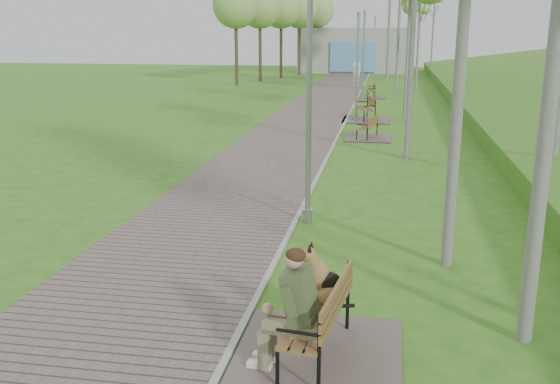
{
  "coord_description": "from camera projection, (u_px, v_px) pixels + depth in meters",
  "views": [
    {
      "loc": [
        1.86,
        -8.02,
        3.99
      ],
      "look_at": [
        0.07,
        2.15,
        1.26
      ],
      "focal_mm": 40.0,
      "sensor_mm": 36.0,
      "label": 1
    }
  ],
  "objects": [
    {
      "name": "lamp_post_second",
      "position": [
        357.0,
        71.0,
        26.93
      ],
      "size": [
        0.18,
        0.18,
        4.63
      ],
      "color": "gray",
      "rests_on": "ground"
    },
    {
      "name": "lamp_post_third",
      "position": [
        363.0,
        60.0,
        33.97
      ],
      "size": [
        0.19,
        0.19,
        4.91
      ],
      "color": "gray",
      "rests_on": "ground"
    },
    {
      "name": "lamp_post_far",
      "position": [
        374.0,
        47.0,
        55.74
      ],
      "size": [
        0.19,
        0.19,
        4.95
      ],
      "color": "gray",
      "rests_on": "ground"
    },
    {
      "name": "walkway",
      "position": [
        312.0,
        114.0,
        29.73
      ],
      "size": [
        3.5,
        67.0,
        0.04
      ],
      "primitive_type": "cube",
      "color": "#635550",
      "rests_on": "ground"
    },
    {
      "name": "building_north",
      "position": [
        355.0,
        50.0,
        57.25
      ],
      "size": [
        10.0,
        5.2,
        4.0
      ],
      "color": "#9E9E99",
      "rests_on": "ground"
    },
    {
      "name": "bench_main",
      "position": [
        310.0,
        321.0,
        7.63
      ],
      "size": [
        2.07,
        2.3,
        1.8
      ],
      "color": "#635550",
      "rests_on": "ground"
    },
    {
      "name": "kerb",
      "position": [
        349.0,
        114.0,
        29.43
      ],
      "size": [
        0.1,
        67.0,
        0.05
      ],
      "primitive_type": "cube",
      "color": "#999993",
      "rests_on": "ground"
    },
    {
      "name": "ground",
      "position": [
        249.0,
        314.0,
        8.96
      ],
      "size": [
        120.0,
        120.0,
        0.0
      ],
      "primitive_type": "plane",
      "color": "#34691B",
      "rests_on": "ground"
    },
    {
      "name": "bench_far",
      "position": [
        371.0,
        94.0,
        36.75
      ],
      "size": [
        1.66,
        1.85,
        1.02
      ],
      "color": "#635550",
      "rests_on": "ground"
    },
    {
      "name": "lamp_post_near",
      "position": [
        309.0,
        110.0,
        12.57
      ],
      "size": [
        0.2,
        0.2,
        5.08
      ],
      "color": "gray",
      "rests_on": "ground"
    },
    {
      "name": "pedestrian_near",
      "position": [
        356.0,
        70.0,
        47.32
      ],
      "size": [
        0.72,
        0.54,
        1.8
      ],
      "primitive_type": "imported",
      "rotation": [
        0.0,
        0.0,
        3.32
      ],
      "color": "white",
      "rests_on": "ground"
    },
    {
      "name": "bench_second",
      "position": [
        367.0,
        133.0,
        23.13
      ],
      "size": [
        1.68,
        1.87,
        1.03
      ],
      "color": "#635550",
      "rests_on": "ground"
    },
    {
      "name": "bench_third",
      "position": [
        366.0,
        115.0,
        27.65
      ],
      "size": [
        2.07,
        2.3,
        1.27
      ],
      "color": "#635550",
      "rests_on": "ground"
    }
  ]
}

